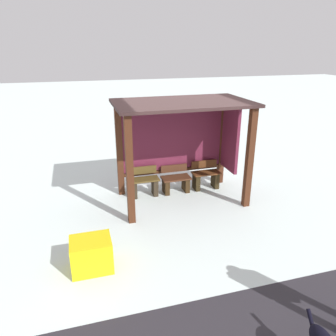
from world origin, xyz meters
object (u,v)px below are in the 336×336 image
bus_shelter (184,130)px  grit_bin (92,254)px  bench_center_inside (176,182)px  bench_right_inside (206,177)px  bench_left_inside (144,184)px

bus_shelter → grit_bin: size_ratio=4.49×
bench_center_inside → bench_right_inside: bench_right_inside is taller
bench_left_inside → bench_right_inside: bearing=0.0°
bus_shelter → bench_right_inside: size_ratio=4.17×
bench_right_inside → grit_bin: bench_right_inside is taller
bus_shelter → bench_center_inside: (-0.14, 0.20, -1.45)m
bench_left_inside → bench_right_inside: bench_left_inside is taller
bench_right_inside → grit_bin: (-3.21, -2.62, -0.03)m
bench_left_inside → bench_right_inside: 1.71m
bus_shelter → bench_right_inside: 1.60m
bench_right_inside → bench_center_inside: bearing=179.9°
bench_right_inside → bench_left_inside: bearing=-180.0°
bench_center_inside → grit_bin: size_ratio=1.08×
bus_shelter → bench_center_inside: size_ratio=4.17×
bench_right_inside → grit_bin: size_ratio=1.08×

